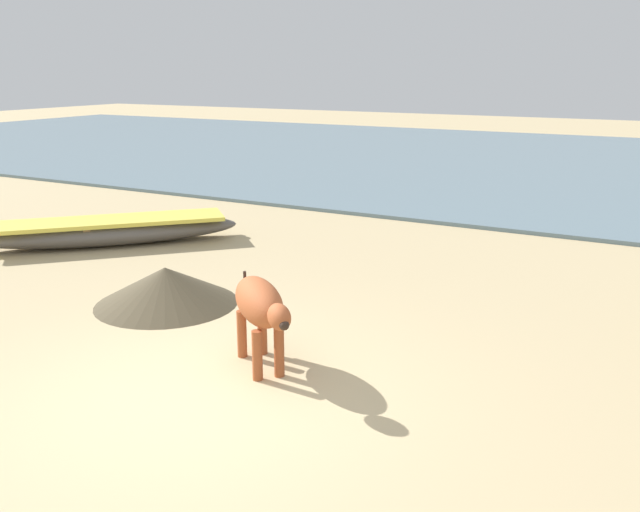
% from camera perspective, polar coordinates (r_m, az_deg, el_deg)
% --- Properties ---
extents(ground, '(80.00, 80.00, 0.00)m').
position_cam_1_polar(ground, '(6.74, -10.58, -11.62)').
color(ground, tan).
extents(sea_water, '(60.00, 20.00, 0.08)m').
position_cam_1_polar(sea_water, '(23.32, 18.70, 7.33)').
color(sea_water, slate).
rests_on(sea_water, ground).
extents(fishing_boat_1, '(3.88, 3.92, 0.66)m').
position_cam_1_polar(fishing_boat_1, '(12.61, -17.33, 2.04)').
color(fishing_boat_1, '#5B5651').
rests_on(fishing_boat_1, ground).
extents(cow_second_adult_rust, '(1.26, 1.15, 0.95)m').
position_cam_1_polar(cow_second_adult_rust, '(7.01, -5.02, -4.23)').
color(cow_second_adult_rust, '#9E4C28').
rests_on(cow_second_adult_rust, ground).
extents(debris_pile_0, '(2.66, 2.66, 0.50)m').
position_cam_1_polar(debris_pile_0, '(9.24, -12.78, -2.44)').
color(debris_pile_0, brown).
rests_on(debris_pile_0, ground).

